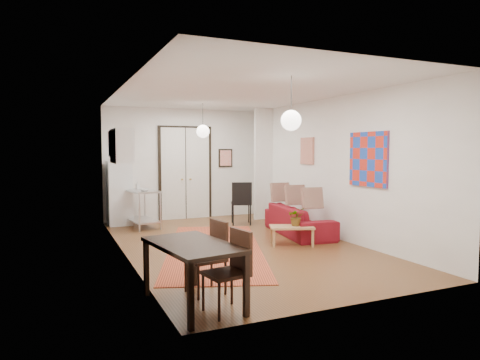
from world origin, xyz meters
name	(u,v)px	position (x,y,z in m)	size (l,w,h in m)	color
floor	(237,245)	(0.00, 0.00, 0.00)	(7.00, 7.00, 0.00)	brown
ceiling	(237,92)	(0.00, 0.00, 2.90)	(4.20, 7.00, 0.02)	silver
wall_back	(185,164)	(0.00, 3.50, 1.45)	(4.20, 0.02, 2.90)	white
wall_front	(357,182)	(0.00, -3.50, 1.45)	(4.20, 0.02, 2.90)	white
wall_left	(124,172)	(-2.10, 0.00, 1.45)	(0.02, 7.00, 2.90)	white
wall_right	(329,168)	(2.10, 0.00, 1.45)	(0.02, 7.00, 2.90)	white
double_doors	(185,173)	(0.00, 3.46, 1.20)	(1.44, 0.06, 2.50)	silver
stub_partition	(263,164)	(1.85, 2.55, 1.45)	(0.50, 0.10, 2.90)	white
wall_cabinet	(121,146)	(-1.92, 1.50, 1.90)	(0.35, 1.00, 0.70)	white
painting_popart	(368,159)	(2.08, -1.25, 1.65)	(0.05, 1.00, 1.00)	red
painting_abstract	(307,151)	(2.08, 0.80, 1.80)	(0.05, 0.50, 0.60)	beige
poster_back	(226,158)	(1.15, 3.47, 1.60)	(0.40, 0.03, 0.50)	red
print_left	(111,144)	(-2.07, 2.00, 1.95)	(0.03, 0.44, 0.54)	olive
pendant_back	(203,131)	(0.00, 2.00, 2.25)	(0.30, 0.30, 0.80)	white
pendant_front	(291,120)	(0.00, -2.00, 2.25)	(0.30, 0.30, 0.80)	white
kilim_rug	(215,248)	(-0.51, -0.15, 0.01)	(1.66, 4.44, 0.01)	#C55031
sofa	(299,220)	(1.62, 0.40, 0.31)	(0.82, 2.11, 0.62)	maroon
coffee_table	(292,229)	(0.95, -0.45, 0.32)	(0.93, 0.72, 0.37)	tan
potted_plant	(296,217)	(1.05, -0.45, 0.54)	(0.32, 0.28, 0.36)	#2F5E2A
kitchen_counter	(142,203)	(-1.31, 2.61, 0.56)	(0.73, 1.22, 0.88)	#B5B8BA
bowl	(144,190)	(-1.31, 2.31, 0.91)	(0.21, 0.21, 0.05)	white
soap_bottle	(138,185)	(-1.36, 2.86, 0.97)	(0.08, 0.08, 0.18)	teal
fridge	(119,193)	(-1.75, 3.15, 0.78)	(0.55, 0.55, 1.56)	silver
dining_table	(193,250)	(-1.75, -2.76, 0.66)	(0.97, 1.44, 0.74)	black
dining_chair_near	(203,250)	(-1.48, -2.32, 0.53)	(0.50, 0.65, 0.92)	#361911
dining_chair_far	(223,264)	(-1.48, -3.02, 0.53)	(0.50, 0.65, 0.92)	#361911
black_side_chair	(239,199)	(1.00, 2.16, 0.62)	(0.61, 0.62, 1.05)	black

